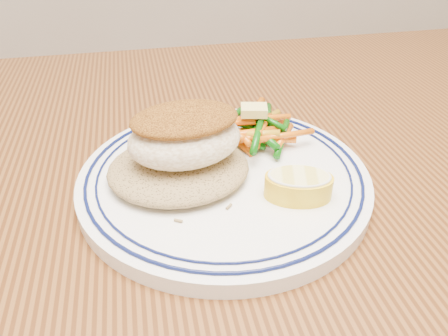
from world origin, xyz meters
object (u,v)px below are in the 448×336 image
(plate, at_px, (224,177))
(lemon_wedge, at_px, (298,184))
(vegetable_pile, at_px, (255,129))
(fish_fillet, at_px, (185,134))
(dining_table, at_px, (228,285))
(rice_pilaf, at_px, (179,165))

(plate, distance_m, lemon_wedge, 0.08)
(vegetable_pile, bearing_deg, fish_fillet, -147.39)
(dining_table, height_order, vegetable_pile, vegetable_pile)
(rice_pilaf, relative_size, vegetable_pile, 1.21)
(plate, relative_size, rice_pilaf, 2.09)
(fish_fillet, height_order, vegetable_pile, fish_fillet)
(plate, bearing_deg, fish_fillet, 176.98)
(dining_table, distance_m, lemon_wedge, 0.14)
(dining_table, xyz_separation_m, fish_fillet, (-0.03, 0.04, 0.16))
(plate, height_order, vegetable_pile, vegetable_pile)
(fish_fillet, bearing_deg, rice_pilaf, 178.75)
(vegetable_pile, bearing_deg, dining_table, -118.21)
(rice_pilaf, distance_m, fish_fillet, 0.03)
(dining_table, distance_m, rice_pilaf, 0.14)
(fish_fillet, relative_size, vegetable_pile, 1.01)
(plate, bearing_deg, lemon_wedge, -41.91)
(fish_fillet, relative_size, lemon_wedge, 1.64)
(plate, height_order, rice_pilaf, rice_pilaf)
(rice_pilaf, xyz_separation_m, lemon_wedge, (0.10, -0.05, 0.00))
(rice_pilaf, height_order, lemon_wedge, rice_pilaf)
(dining_table, relative_size, rice_pilaf, 11.64)
(vegetable_pile, xyz_separation_m, lemon_wedge, (0.01, -0.10, -0.00))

